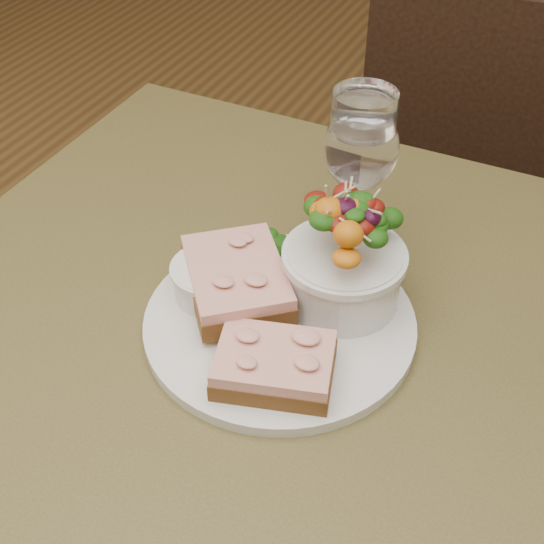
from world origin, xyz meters
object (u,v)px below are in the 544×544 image
at_px(cafe_table, 272,408).
at_px(dinner_plate, 280,323).
at_px(sandwich_back, 237,279).
at_px(wine_glass, 361,152).
at_px(salad_bowl, 345,253).
at_px(ramekin, 212,279).
at_px(sandwich_front, 274,365).
at_px(chair_far, 469,264).

xyz_separation_m(cafe_table, dinner_plate, (-0.00, 0.02, 0.11)).
xyz_separation_m(sandwich_back, wine_glass, (0.07, 0.14, 0.09)).
xyz_separation_m(cafe_table, wine_glass, (0.02, 0.17, 0.22)).
bearing_deg(sandwich_back, salad_bowl, 75.41).
xyz_separation_m(cafe_table, ramekin, (-0.08, 0.02, 0.13)).
bearing_deg(ramekin, salad_bowl, 22.22).
relative_size(dinner_plate, sandwich_front, 2.19).
height_order(sandwich_front, ramekin, ramekin).
bearing_deg(ramekin, sandwich_front, -34.87).
height_order(cafe_table, dinner_plate, dinner_plate).
bearing_deg(dinner_plate, sandwich_front, -68.52).
height_order(dinner_plate, salad_bowl, salad_bowl).
relative_size(chair_far, ramekin, 11.85).
distance_m(chair_far, sandwich_front, 0.94).
relative_size(sandwich_back, salad_bowl, 1.22).
distance_m(sandwich_back, ramekin, 0.03).
bearing_deg(cafe_table, wine_glass, 84.07).
distance_m(ramekin, salad_bowl, 0.14).
bearing_deg(sandwich_front, chair_far, 70.66).
bearing_deg(sandwich_back, ramekin, -118.87).
bearing_deg(salad_bowl, sandwich_front, -97.65).
height_order(dinner_plate, sandwich_back, sandwich_back).
height_order(chair_far, dinner_plate, chair_far).
bearing_deg(cafe_table, salad_bowl, 60.35).
bearing_deg(chair_far, sandwich_front, 79.15).
bearing_deg(dinner_plate, cafe_table, -85.45).
bearing_deg(salad_bowl, ramekin, -157.78).
xyz_separation_m(dinner_plate, wine_glass, (0.02, 0.15, 0.12)).
bearing_deg(dinner_plate, sandwich_back, 170.66).
height_order(sandwich_front, sandwich_back, sandwich_back).
height_order(chair_far, salad_bowl, chair_far).
bearing_deg(salad_bowl, chair_far, 87.29).
xyz_separation_m(cafe_table, sandwich_front, (0.03, -0.05, 0.13)).
distance_m(dinner_plate, salad_bowl, 0.09).
distance_m(sandwich_front, sandwich_back, 0.11).
relative_size(salad_bowl, wine_glass, 0.73).
height_order(ramekin, salad_bowl, salad_bowl).
distance_m(dinner_plate, wine_glass, 0.19).
distance_m(chair_far, salad_bowl, 0.86).
relative_size(sandwich_front, wine_glass, 0.70).
height_order(cafe_table, sandwich_front, sandwich_front).
relative_size(cafe_table, sandwich_front, 6.57).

